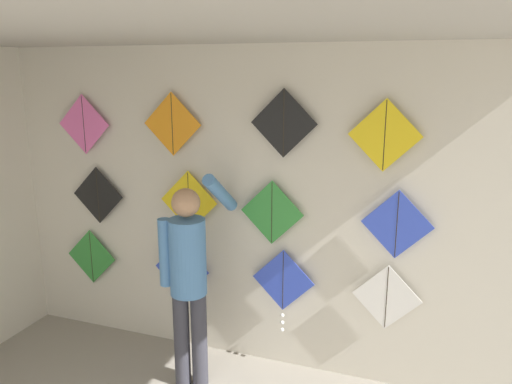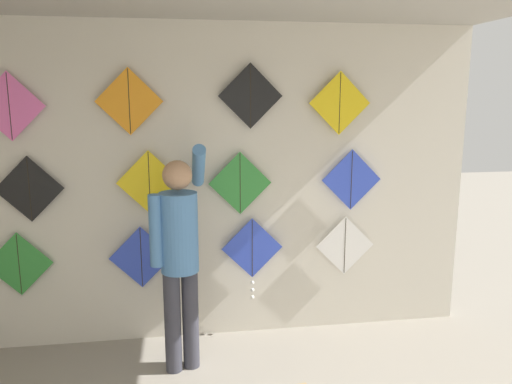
% 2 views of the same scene
% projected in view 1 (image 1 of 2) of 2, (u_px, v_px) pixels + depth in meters
% --- Properties ---
extents(back_panel, '(5.10, 0.06, 2.80)m').
position_uv_depth(back_panel, '(229.00, 208.00, 4.41)').
color(back_panel, beige).
rests_on(back_panel, ground).
extents(ceiling_slab, '(5.10, 4.13, 0.04)m').
position_uv_depth(ceiling_slab, '(95.00, 24.00, 2.52)').
color(ceiling_slab, '#A8A399').
extents(shopkeeper, '(0.45, 0.68, 1.82)m').
position_uv_depth(shopkeeper, '(189.00, 270.00, 4.01)').
color(shopkeeper, '#383842').
rests_on(shopkeeper, ground).
extents(kite_0, '(0.55, 0.01, 0.55)m').
position_uv_depth(kite_0, '(91.00, 257.00, 4.96)').
color(kite_0, '#338C38').
extents(kite_1, '(0.55, 0.01, 0.55)m').
position_uv_depth(kite_1, '(182.00, 269.00, 4.62)').
color(kite_1, blue).
extents(kite_2, '(0.55, 0.04, 0.76)m').
position_uv_depth(kite_2, '(283.00, 285.00, 4.30)').
color(kite_2, blue).
extents(kite_3, '(0.55, 0.01, 0.55)m').
position_uv_depth(kite_3, '(387.00, 297.00, 4.01)').
color(kite_3, white).
extents(kite_4, '(0.55, 0.01, 0.55)m').
position_uv_depth(kite_4, '(98.00, 195.00, 4.76)').
color(kite_4, black).
extents(kite_5, '(0.55, 0.01, 0.55)m').
position_uv_depth(kite_5, '(189.00, 201.00, 4.43)').
color(kite_5, yellow).
extents(kite_6, '(0.55, 0.01, 0.55)m').
position_uv_depth(kite_6, '(272.00, 213.00, 4.18)').
color(kite_6, '#338C38').
extents(kite_7, '(0.55, 0.01, 0.55)m').
position_uv_depth(kite_7, '(397.00, 225.00, 3.85)').
color(kite_7, blue).
extents(kite_8, '(0.55, 0.01, 0.55)m').
position_uv_depth(kite_8, '(84.00, 124.00, 4.63)').
color(kite_8, pink).
extents(kite_9, '(0.55, 0.01, 0.55)m').
position_uv_depth(kite_9, '(172.00, 124.00, 4.31)').
color(kite_9, orange).
extents(kite_10, '(0.55, 0.01, 0.55)m').
position_uv_depth(kite_10, '(284.00, 123.00, 3.97)').
color(kite_10, black).
extents(kite_11, '(0.55, 0.01, 0.55)m').
position_uv_depth(kite_11, '(385.00, 135.00, 3.73)').
color(kite_11, yellow).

